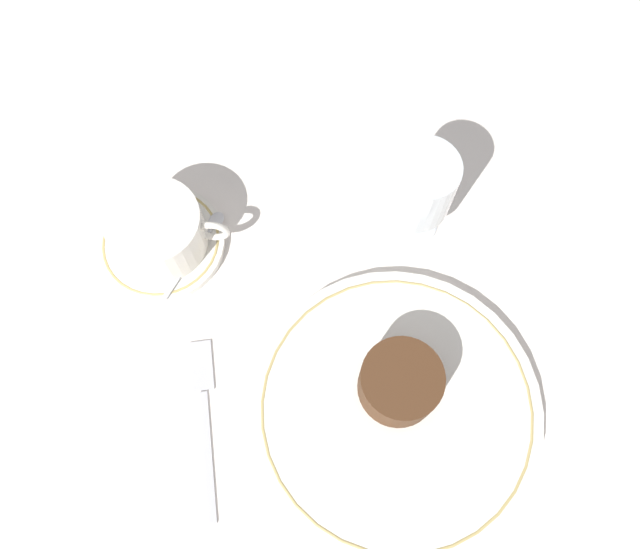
# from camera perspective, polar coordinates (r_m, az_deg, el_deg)

# --- Properties ---
(ground_plane) EXTENTS (3.00, 3.00, 0.00)m
(ground_plane) POSITION_cam_1_polar(r_m,az_deg,el_deg) (0.63, 6.89, -9.02)
(ground_plane) COLOR white
(dinner_plate) EXTENTS (0.28, 0.28, 0.01)m
(dinner_plate) POSITION_cam_1_polar(r_m,az_deg,el_deg) (0.62, 6.90, -12.07)
(dinner_plate) COLOR white
(dinner_plate) RESTS_ON ground_plane
(saucer) EXTENTS (0.13, 0.13, 0.01)m
(saucer) POSITION_cam_1_polar(r_m,az_deg,el_deg) (0.69, -14.27, 2.87)
(saucer) COLOR white
(saucer) RESTS_ON ground_plane
(coffee_cup) EXTENTS (0.12, 0.10, 0.05)m
(coffee_cup) POSITION_cam_1_polar(r_m,az_deg,el_deg) (0.66, -14.60, 4.00)
(coffee_cup) COLOR white
(coffee_cup) RESTS_ON saucer
(spoon) EXTENTS (0.06, 0.10, 0.00)m
(spoon) POSITION_cam_1_polar(r_m,az_deg,el_deg) (0.67, -10.90, 2.73)
(spoon) COLOR silver
(spoon) RESTS_ON saucer
(wine_glass) EXTENTS (0.07, 0.07, 0.12)m
(wine_glass) POSITION_cam_1_polar(r_m,az_deg,el_deg) (0.62, 9.01, 7.75)
(wine_glass) COLOR silver
(wine_glass) RESTS_ON ground_plane
(fork) EXTENTS (0.05, 0.17, 0.01)m
(fork) POSITION_cam_1_polar(r_m,az_deg,el_deg) (0.63, -10.55, -11.83)
(fork) COLOR silver
(fork) RESTS_ON ground_plane
(dessert_cake) EXTENTS (0.08, 0.08, 0.05)m
(dessert_cake) POSITION_cam_1_polar(r_m,az_deg,el_deg) (0.59, 7.21, -9.79)
(dessert_cake) COLOR #4C2D19
(dessert_cake) RESTS_ON dinner_plate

